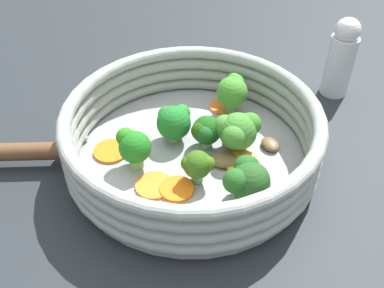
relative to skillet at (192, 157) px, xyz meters
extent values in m
plane|color=#21262A|center=(0.00, 0.00, -0.01)|extent=(4.00, 4.00, 0.00)
cylinder|color=#939699|center=(0.00, 0.00, 0.00)|extent=(0.27, 0.27, 0.01)
torus|color=#919A94|center=(0.00, 0.00, 0.01)|extent=(0.29, 0.29, 0.02)
torus|color=#919A94|center=(0.00, 0.00, 0.03)|extent=(0.29, 0.29, 0.02)
torus|color=#919A94|center=(0.00, 0.00, 0.05)|extent=(0.29, 0.29, 0.02)
torus|color=#919A94|center=(0.00, 0.00, 0.06)|extent=(0.29, 0.29, 0.02)
cylinder|color=brown|center=(-0.17, 0.13, 0.02)|extent=(0.14, 0.12, 0.02)
sphere|color=#94969E|center=(-0.08, 0.10, 0.01)|extent=(0.01, 0.01, 0.01)
sphere|color=#959B96|center=(-0.12, 0.06, 0.01)|extent=(0.01, 0.01, 0.01)
cylinder|color=orange|center=(-0.09, -0.06, 0.01)|extent=(0.05, 0.05, 0.00)
cylinder|color=orange|center=(-0.06, -0.01, 0.01)|extent=(0.06, 0.06, 0.00)
cylinder|color=orange|center=(-0.07, 0.06, 0.01)|extent=(0.05, 0.05, 0.00)
cylinder|color=orange|center=(0.02, 0.06, 0.01)|extent=(0.04, 0.04, 0.01)
cylinder|color=orange|center=(0.09, 0.04, 0.01)|extent=(0.04, 0.04, 0.00)
cylinder|color=orange|center=(0.05, -0.02, 0.01)|extent=(0.04, 0.04, 0.01)
cylinder|color=orange|center=(0.03, -0.05, 0.01)|extent=(0.05, 0.05, 0.01)
cylinder|color=orange|center=(-0.05, -0.03, 0.01)|extent=(0.05, 0.05, 0.00)
cylinder|color=olive|center=(0.04, -0.03, 0.01)|extent=(0.01, 0.01, 0.02)
sphere|color=#397B2C|center=(0.04, -0.03, 0.03)|extent=(0.04, 0.04, 0.04)
sphere|color=#327723|center=(0.06, -0.03, 0.04)|extent=(0.03, 0.03, 0.03)
sphere|color=#3E822D|center=(0.04, -0.01, 0.04)|extent=(0.03, 0.03, 0.03)
sphere|color=#3C7D2B|center=(0.03, -0.03, 0.04)|extent=(0.03, 0.03, 0.03)
cylinder|color=#80AF6D|center=(0.02, 0.00, 0.01)|extent=(0.01, 0.01, 0.01)
sphere|color=#184E14|center=(0.02, 0.00, 0.03)|extent=(0.03, 0.03, 0.03)
sphere|color=#164D1A|center=(0.01, -0.01, 0.03)|extent=(0.02, 0.02, 0.02)
sphere|color=#154813|center=(0.01, 0.00, 0.03)|extent=(0.02, 0.02, 0.02)
sphere|color=#1C450A|center=(0.01, 0.00, 0.03)|extent=(0.02, 0.02, 0.02)
cylinder|color=#83AF6F|center=(0.00, -0.09, 0.01)|extent=(0.01, 0.01, 0.01)
sphere|color=#234D1F|center=(0.00, -0.09, 0.03)|extent=(0.04, 0.04, 0.04)
sphere|color=#1F571C|center=(0.01, -0.08, 0.04)|extent=(0.03, 0.03, 0.03)
sphere|color=#20561E|center=(-0.02, -0.09, 0.04)|extent=(0.03, 0.03, 0.03)
sphere|color=#194E24|center=(0.01, -0.08, 0.04)|extent=(0.02, 0.02, 0.02)
cylinder|color=#7AA457|center=(-0.06, 0.02, 0.01)|extent=(0.02, 0.02, 0.02)
sphere|color=#1C6A1A|center=(-0.06, 0.02, 0.03)|extent=(0.04, 0.04, 0.04)
sphere|color=#257416|center=(-0.06, 0.04, 0.04)|extent=(0.02, 0.02, 0.02)
sphere|color=#14721E|center=(-0.06, 0.04, 0.04)|extent=(0.02, 0.02, 0.02)
cylinder|color=#6B8D50|center=(-0.02, -0.04, 0.01)|extent=(0.01, 0.01, 0.02)
sphere|color=#2D5815|center=(-0.02, -0.04, 0.03)|extent=(0.03, 0.03, 0.03)
sphere|color=#29500D|center=(-0.03, -0.03, 0.03)|extent=(0.01, 0.01, 0.01)
sphere|color=#365B13|center=(-0.02, -0.05, 0.03)|extent=(0.02, 0.02, 0.02)
cylinder|color=#5F8552|center=(0.09, 0.03, 0.02)|extent=(0.01, 0.01, 0.02)
sphere|color=#3D842A|center=(0.09, 0.03, 0.04)|extent=(0.04, 0.04, 0.04)
sphere|color=#378629|center=(0.10, 0.04, 0.05)|extent=(0.02, 0.02, 0.02)
sphere|color=#3B8E2D|center=(0.10, 0.03, 0.05)|extent=(0.02, 0.02, 0.02)
cylinder|color=#7BA36B|center=(0.00, 0.03, 0.01)|extent=(0.01, 0.01, 0.01)
sphere|color=#1B6A24|center=(0.00, 0.03, 0.03)|extent=(0.04, 0.04, 0.04)
sphere|color=#246D26|center=(0.00, 0.05, 0.04)|extent=(0.02, 0.02, 0.02)
sphere|color=#237328|center=(0.02, 0.04, 0.03)|extent=(0.02, 0.02, 0.02)
ellipsoid|color=brown|center=(0.02, -0.04, 0.01)|extent=(0.04, 0.04, 0.01)
ellipsoid|color=brown|center=(0.08, -0.05, 0.01)|extent=(0.03, 0.03, 0.01)
cylinder|color=silver|center=(0.24, -0.02, 0.04)|extent=(0.04, 0.04, 0.08)
sphere|color=silver|center=(0.24, -0.02, 0.09)|extent=(0.03, 0.03, 0.03)
camera|label=1|loc=(-0.25, -0.29, 0.36)|focal=42.00mm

